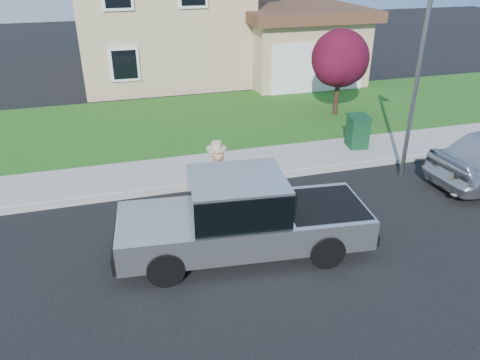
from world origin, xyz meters
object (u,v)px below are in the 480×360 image
object	(u,v)px
woman	(217,182)
trash_bin	(358,131)
street_lamp	(419,77)
ornamental_tree	(341,61)
pickup_truck	(243,217)

from	to	relation	value
woman	trash_bin	bearing A→B (deg)	-173.09
street_lamp	ornamental_tree	bearing A→B (deg)	85.67
pickup_truck	ornamental_tree	distance (m)	10.34
pickup_truck	ornamental_tree	bearing A→B (deg)	57.54
ornamental_tree	woman	bearing A→B (deg)	-135.74
pickup_truck	ornamental_tree	size ratio (longest dim) A/B	1.72
pickup_truck	street_lamp	size ratio (longest dim) A/B	1.10
trash_bin	ornamental_tree	bearing A→B (deg)	83.03
ornamental_tree	pickup_truck	bearing A→B (deg)	-128.29
ornamental_tree	trash_bin	world-z (taller)	ornamental_tree
pickup_truck	street_lamp	bearing A→B (deg)	28.19
trash_bin	street_lamp	distance (m)	3.25
woman	ornamental_tree	bearing A→B (deg)	-156.44
ornamental_tree	street_lamp	bearing A→B (deg)	-96.07
woman	street_lamp	distance (m)	6.30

